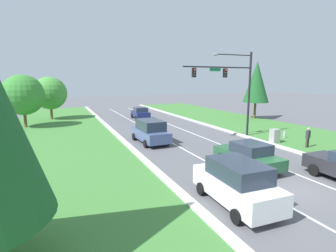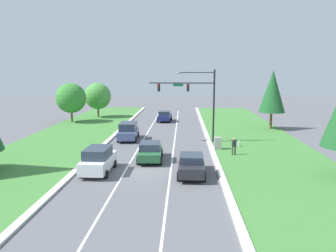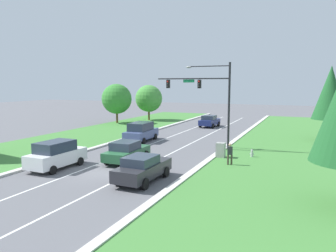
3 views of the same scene
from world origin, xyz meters
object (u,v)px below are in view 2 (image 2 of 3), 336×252
fire_hydrant (239,144)px  charcoal_sedan (191,164)px  navy_sedan (165,116)px  traffic_signal_mast (195,95)px  white_suv (98,160)px  forest_sedan (150,151)px  pedestrian (234,146)px  conifer_near_right_tree (272,91)px  oak_near_left_tree (71,98)px  utility_cabinet (218,144)px  slate_blue_suv (128,131)px  oak_far_left_tree (98,96)px

fire_hydrant → charcoal_sedan: bearing=-118.8°
charcoal_sedan → navy_sedan: (-3.54, 26.85, -0.01)m
charcoal_sedan → fire_hydrant: size_ratio=6.64×
traffic_signal_mast → white_suv: bearing=-125.0°
forest_sedan → pedestrian: size_ratio=2.73×
conifer_near_right_tree → pedestrian: bearing=-116.4°
forest_sedan → oak_near_left_tree: 25.66m
navy_sedan → utility_cabinet: size_ratio=3.32×
charcoal_sedan → oak_near_left_tree: (-17.75, 25.18, 2.92)m
conifer_near_right_tree → oak_near_left_tree: size_ratio=1.31×
slate_blue_suv → forest_sedan: 9.36m
slate_blue_suv → navy_sedan: size_ratio=1.16×
slate_blue_suv → conifer_near_right_tree: 20.20m
utility_cabinet → forest_sedan: bearing=-146.2°
slate_blue_suv → charcoal_sedan: (6.93, -12.75, -0.17)m
oak_near_left_tree → conifer_near_right_tree: bearing=-9.1°
charcoal_sedan → pedestrian: (4.11, 6.08, 0.09)m
utility_cabinet → fire_hydrant: utility_cabinet is taller
conifer_near_right_tree → oak_far_left_tree: size_ratio=1.35×
conifer_near_right_tree → slate_blue_suv: bearing=-156.9°
traffic_signal_mast → oak_far_left_tree: (-15.76, 19.14, -1.64)m
conifer_near_right_tree → white_suv: bearing=-132.5°
navy_sedan → oak_far_left_tree: bearing=164.2°
navy_sedan → conifer_near_right_tree: bearing=-20.2°
traffic_signal_mast → oak_far_left_tree: size_ratio=1.36×
slate_blue_suv → utility_cabinet: bearing=-27.1°
fire_hydrant → oak_near_left_tree: oak_near_left_tree is taller
traffic_signal_mast → oak_near_left_tree: size_ratio=1.32×
forest_sedan → oak_near_left_tree: (-14.22, 21.16, 2.92)m
navy_sedan → white_suv: bearing=-94.9°
traffic_signal_mast → forest_sedan: (-4.20, -7.62, -4.45)m
slate_blue_suv → conifer_near_right_tree: size_ratio=0.62×
oak_far_left_tree → pedestrian: bearing=-52.2°
pedestrian → oak_near_left_tree: (-21.86, 19.11, 2.83)m
forest_sedan → pedestrian: bearing=12.9°
navy_sedan → utility_cabinet: navy_sedan is taller
white_suv → fire_hydrant: white_suv is taller
utility_cabinet → oak_near_left_tree: bearing=140.6°
slate_blue_suv → forest_sedan: bearing=-71.2°
pedestrian → oak_far_left_tree: oak_far_left_tree is taller
utility_cabinet → pedestrian: 2.56m
traffic_signal_mast → utility_cabinet: bearing=-57.1°
navy_sedan → fire_hydrant: navy_sedan is taller
forest_sedan → navy_sedan: 22.82m
pedestrian → fire_hydrant: (1.08, 3.34, -0.59)m
conifer_near_right_tree → navy_sedan: bearing=156.8°
forest_sedan → charcoal_sedan: forest_sedan is taller
pedestrian → oak_far_left_tree: size_ratio=0.29×
navy_sedan → fire_hydrant: bearing=-60.4°
oak_near_left_tree → oak_far_left_tree: oak_near_left_tree is taller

